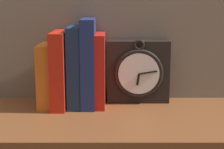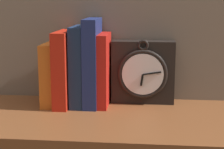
{
  "view_description": "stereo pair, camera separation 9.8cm",
  "coord_description": "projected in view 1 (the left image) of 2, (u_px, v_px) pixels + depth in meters",
  "views": [
    {
      "loc": [
        -0.0,
        -0.96,
        1.11
      ],
      "look_at": [
        0.0,
        0.0,
        0.92
      ],
      "focal_mm": 60.0,
      "sensor_mm": 36.0,
      "label": 1
    },
    {
      "loc": [
        0.1,
        -0.96,
        1.11
      ],
      "look_at": [
        0.0,
        0.0,
        0.92
      ],
      "focal_mm": 60.0,
      "sensor_mm": 36.0,
      "label": 2
    }
  ],
  "objects": [
    {
      "name": "book_slot2_navy",
      "position": [
        75.0,
        67.0,
        1.09
      ],
      "size": [
        0.04,
        0.14,
        0.23
      ],
      "color": "#182B4D",
      "rests_on": "bookshelf"
    },
    {
      "name": "clock",
      "position": [
        138.0,
        72.0,
        1.13
      ],
      "size": [
        0.19,
        0.07,
        0.19
      ],
      "color": "black",
      "rests_on": "bookshelf"
    },
    {
      "name": "book_slot3_navy",
      "position": [
        88.0,
        63.0,
        1.08
      ],
      "size": [
        0.04,
        0.14,
        0.25
      ],
      "color": "navy",
      "rests_on": "bookshelf"
    },
    {
      "name": "book_slot0_orange",
      "position": [
        47.0,
        75.0,
        1.09
      ],
      "size": [
        0.04,
        0.14,
        0.18
      ],
      "color": "orange",
      "rests_on": "bookshelf"
    },
    {
      "name": "book_slot1_red",
      "position": [
        60.0,
        69.0,
        1.08
      ],
      "size": [
        0.04,
        0.16,
        0.22
      ],
      "color": "red",
      "rests_on": "bookshelf"
    },
    {
      "name": "book_slot4_red",
      "position": [
        100.0,
        70.0,
        1.09
      ],
      "size": [
        0.03,
        0.14,
        0.21
      ],
      "color": "red",
      "rests_on": "bookshelf"
    }
  ]
}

